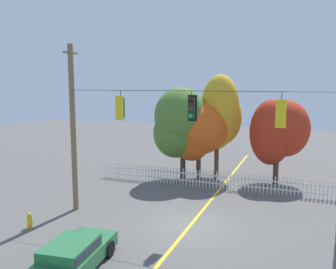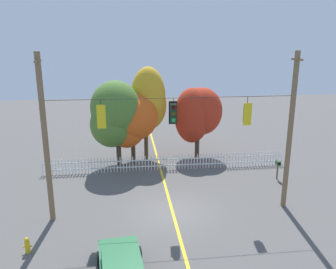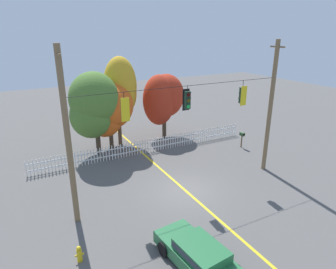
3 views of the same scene
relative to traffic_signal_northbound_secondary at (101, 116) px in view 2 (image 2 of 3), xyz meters
The scene contains 13 objects.
ground 6.58m from the traffic_signal_northbound_secondary, ahead, with size 80.00×80.00×0.00m, color #565451.
lane_centerline_stripe 6.58m from the traffic_signal_northbound_secondary, ahead, with size 0.16×36.00×0.01m, color gold.
signal_support_span 3.76m from the traffic_signal_northbound_secondary, ahead, with size 13.10×1.10×8.67m.
traffic_signal_northbound_secondary is the anchor object (origin of this frame).
traffic_signal_eastbound_side 3.61m from the traffic_signal_northbound_secondary, ahead, with size 0.43×0.38×1.38m.
traffic_signal_westbound_side 7.51m from the traffic_signal_northbound_secondary, ahead, with size 0.43×0.38×1.50m.
white_picket_fence 9.07m from the traffic_signal_northbound_secondary, 57.87° to the left, with size 17.64×0.06×1.13m.
autumn_maple_near_fence 8.19m from the traffic_signal_northbound_secondary, 86.67° to the left, with size 3.91×4.14×6.43m.
autumn_maple_mid 8.72m from the traffic_signal_northbound_secondary, 79.57° to the left, with size 3.91×3.79×5.51m.
autumn_oak_far_east 9.82m from the traffic_signal_northbound_secondary, 73.44° to the left, with size 3.33×3.03×7.31m.
autumn_maple_far_west 11.74m from the traffic_signal_northbound_secondary, 53.67° to the left, with size 3.89×3.11×5.66m.
fire_hydrant 6.79m from the traffic_signal_northbound_secondary, 138.65° to the right, with size 0.38×0.22×0.74m.
roadside_mailbox 12.76m from the traffic_signal_northbound_secondary, 18.71° to the left, with size 0.25×0.44×1.33m.
Camera 2 is at (-2.32, -16.93, 9.10)m, focal length 36.55 mm.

